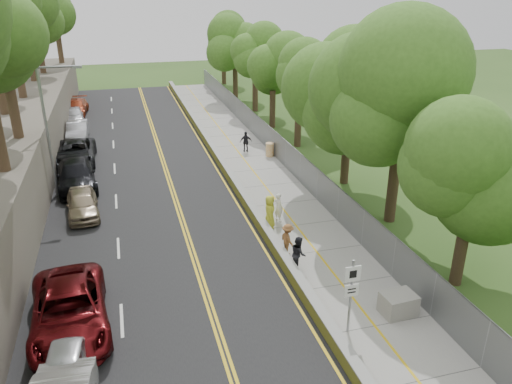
{
  "coord_description": "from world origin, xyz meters",
  "views": [
    {
      "loc": [
        -6.43,
        -16.91,
        12.25
      ],
      "look_at": [
        0.5,
        8.0,
        1.4
      ],
      "focal_mm": 35.0,
      "sensor_mm": 36.0,
      "label": 1
    }
  ],
  "objects_px": {
    "signpost": "(351,289)",
    "car_0": "(65,371)",
    "streetlight": "(50,123)",
    "construction_barrel": "(270,150)",
    "car_2": "(69,311)",
    "person_far": "(246,142)",
    "concrete_block": "(398,304)",
    "painter_0": "(270,212)"
  },
  "relations": [
    {
      "from": "signpost",
      "to": "car_0",
      "type": "bearing_deg",
      "value": -179.39
    },
    {
      "from": "streetlight",
      "to": "construction_barrel",
      "type": "height_order",
      "value": "streetlight"
    },
    {
      "from": "signpost",
      "to": "car_0",
      "type": "height_order",
      "value": "signpost"
    },
    {
      "from": "streetlight",
      "to": "car_2",
      "type": "relative_size",
      "value": 1.33
    },
    {
      "from": "streetlight",
      "to": "person_far",
      "type": "relative_size",
      "value": 4.96
    },
    {
      "from": "concrete_block",
      "to": "car_2",
      "type": "relative_size",
      "value": 0.22
    },
    {
      "from": "streetlight",
      "to": "person_far",
      "type": "distance_m",
      "value": 14.74
    },
    {
      "from": "construction_barrel",
      "to": "person_far",
      "type": "distance_m",
      "value": 2.14
    },
    {
      "from": "car_2",
      "to": "painter_0",
      "type": "distance_m",
      "value": 11.58
    },
    {
      "from": "concrete_block",
      "to": "construction_barrel",
      "type": "bearing_deg",
      "value": 87.62
    },
    {
      "from": "signpost",
      "to": "car_2",
      "type": "relative_size",
      "value": 0.51
    },
    {
      "from": "painter_0",
      "to": "person_far",
      "type": "relative_size",
      "value": 1.14
    },
    {
      "from": "signpost",
      "to": "person_far",
      "type": "height_order",
      "value": "signpost"
    },
    {
      "from": "streetlight",
      "to": "signpost",
      "type": "height_order",
      "value": "streetlight"
    },
    {
      "from": "car_0",
      "to": "car_2",
      "type": "bearing_deg",
      "value": 94.86
    },
    {
      "from": "signpost",
      "to": "painter_0",
      "type": "bearing_deg",
      "value": 91.87
    },
    {
      "from": "painter_0",
      "to": "car_2",
      "type": "bearing_deg",
      "value": 138.02
    },
    {
      "from": "concrete_block",
      "to": "car_0",
      "type": "relative_size",
      "value": 0.34
    },
    {
      "from": "signpost",
      "to": "painter_0",
      "type": "distance_m",
      "value": 9.24
    },
    {
      "from": "painter_0",
      "to": "person_far",
      "type": "bearing_deg",
      "value": 6.71
    },
    {
      "from": "concrete_block",
      "to": "car_0",
      "type": "bearing_deg",
      "value": -177.18
    },
    {
      "from": "concrete_block",
      "to": "painter_0",
      "type": "xyz_separation_m",
      "value": [
        -2.7,
        8.68,
        0.48
      ]
    },
    {
      "from": "streetlight",
      "to": "concrete_block",
      "type": "height_order",
      "value": "streetlight"
    },
    {
      "from": "streetlight",
      "to": "car_2",
      "type": "bearing_deg",
      "value": -84.17
    },
    {
      "from": "streetlight",
      "to": "car_2",
      "type": "distance_m",
      "value": 14.6
    },
    {
      "from": "signpost",
      "to": "construction_barrel",
      "type": "xyz_separation_m",
      "value": [
        3.23,
        20.7,
        -1.4
      ]
    },
    {
      "from": "construction_barrel",
      "to": "car_0",
      "type": "relative_size",
      "value": 0.26
    },
    {
      "from": "signpost",
      "to": "painter_0",
      "type": "relative_size",
      "value": 1.69
    },
    {
      "from": "signpost",
      "to": "concrete_block",
      "type": "xyz_separation_m",
      "value": [
        2.4,
        0.51,
        -1.47
      ]
    },
    {
      "from": "person_far",
      "to": "car_2",
      "type": "bearing_deg",
      "value": 65.42
    },
    {
      "from": "painter_0",
      "to": "person_far",
      "type": "xyz_separation_m",
      "value": [
        2.05,
        13.03,
        -0.11
      ]
    },
    {
      "from": "person_far",
      "to": "painter_0",
      "type": "bearing_deg",
      "value": 88.08
    },
    {
      "from": "streetlight",
      "to": "construction_barrel",
      "type": "distance_m",
      "value": 15.73
    },
    {
      "from": "painter_0",
      "to": "signpost",
      "type": "bearing_deg",
      "value": -162.47
    },
    {
      "from": "construction_barrel",
      "to": "person_far",
      "type": "relative_size",
      "value": 0.64
    },
    {
      "from": "streetlight",
      "to": "signpost",
      "type": "xyz_separation_m",
      "value": [
        11.51,
        -17.02,
        -2.68
      ]
    },
    {
      "from": "concrete_block",
      "to": "person_far",
      "type": "relative_size",
      "value": 0.82
    },
    {
      "from": "construction_barrel",
      "to": "car_0",
      "type": "bearing_deg",
      "value": -122.56
    },
    {
      "from": "concrete_block",
      "to": "car_0",
      "type": "xyz_separation_m",
      "value": [
        -12.45,
        -0.61,
        0.21
      ]
    },
    {
      "from": "painter_0",
      "to": "car_0",
      "type": "bearing_deg",
      "value": 149.27
    },
    {
      "from": "car_2",
      "to": "painter_0",
      "type": "height_order",
      "value": "painter_0"
    },
    {
      "from": "signpost",
      "to": "person_far",
      "type": "bearing_deg",
      "value": 85.49
    }
  ]
}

